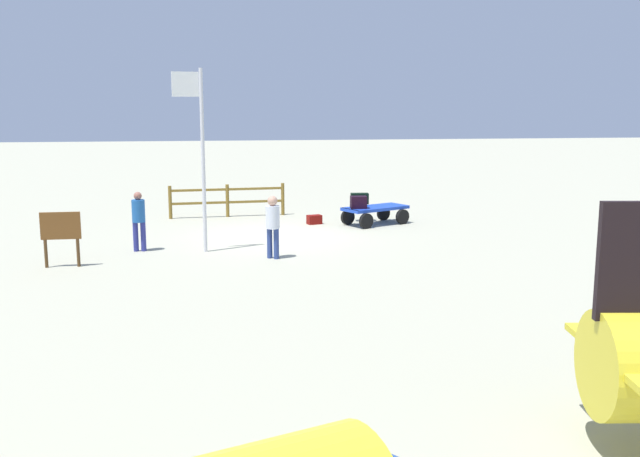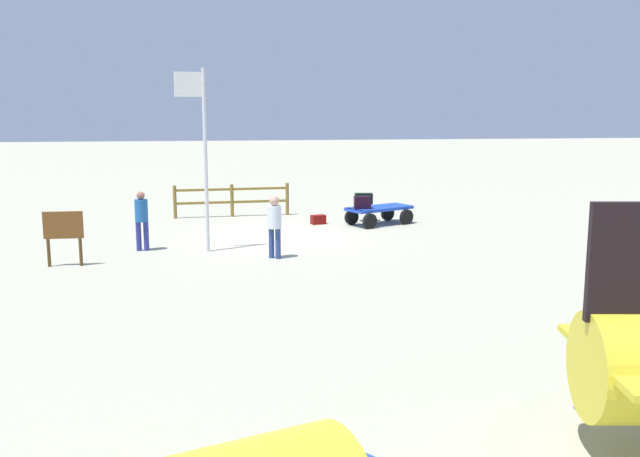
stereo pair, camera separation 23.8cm
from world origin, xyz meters
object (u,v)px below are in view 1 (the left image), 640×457
suitcase_olive (358,202)px  worker_trailing (139,217)px  signboard (61,231)px  suitcase_grey (314,220)px  suitcase_maroon (360,199)px  luggage_cart (375,211)px  flagpole (199,145)px  worker_lead (273,222)px

suitcase_olive → worker_trailing: 7.27m
suitcase_olive → signboard: (8.33, 4.60, 0.10)m
suitcase_grey → worker_trailing: bearing=34.4°
suitcase_maroon → suitcase_grey: size_ratio=1.18×
suitcase_olive → suitcase_grey: suitcase_olive is taller
suitcase_grey → worker_trailing: 6.48m
luggage_cart → worker_trailing: worker_trailing is taller
worker_trailing → signboard: 2.36m
flagpole → luggage_cart: bearing=-147.4°
worker_trailing → worker_lead: bearing=156.9°
luggage_cart → signboard: bearing=28.8°
worker_trailing → flagpole: bearing=168.6°
worker_trailing → signboard: size_ratio=1.19×
suitcase_grey → worker_lead: bearing=70.2°
suitcase_grey → flagpole: size_ratio=0.11×
suitcase_olive → suitcase_grey: (1.34, -0.70, -0.64)m
flagpole → signboard: flagpole is taller
luggage_cart → worker_lead: (3.80, 4.73, 0.52)m
suitcase_olive → worker_trailing: worker_trailing is taller
signboard → suitcase_grey: bearing=-142.9°
worker_lead → worker_trailing: (3.47, -1.48, -0.02)m
suitcase_olive → worker_trailing: (6.65, 2.94, 0.15)m
worker_trailing → flagpole: 2.56m
worker_lead → flagpole: (1.80, -1.14, 1.90)m
worker_lead → signboard: 5.15m
flagpole → signboard: size_ratio=3.58×
luggage_cart → suitcase_maroon: bearing=-63.5°
worker_lead → flagpole: bearing=-32.4°
suitcase_olive → worker_lead: 5.45m
suitcase_maroon → signboard: (8.59, 5.63, 0.11)m
worker_lead → worker_trailing: worker_lead is taller
suitcase_maroon → worker_trailing: size_ratio=0.38×
signboard → worker_lead: bearing=-178.0°
suitcase_grey → suitcase_maroon: bearing=-168.1°
worker_lead → signboard: bearing=2.0°
luggage_cart → worker_lead: worker_lead is taller
suitcase_grey → signboard: bearing=37.1°
suitcase_maroon → worker_lead: 6.45m
flagpole → suitcase_grey: bearing=-132.6°
luggage_cart → flagpole: (5.61, 3.59, 2.41)m
suitcase_olive → signboard: signboard is taller
flagpole → signboard: (3.34, 1.32, -1.96)m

